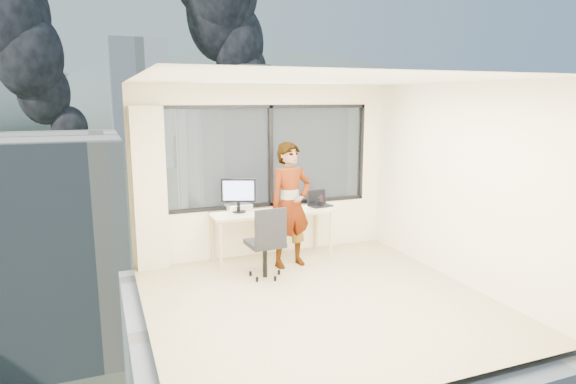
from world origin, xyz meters
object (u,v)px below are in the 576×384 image
game_console (238,207)px  handbag (316,198)px  laptop (320,199)px  chair (265,241)px  person (290,205)px  desk (272,235)px  monitor (239,195)px

game_console → handbag: (1.24, -0.08, 0.05)m
game_console → laptop: laptop is taller
chair → person: person is taller
desk → chair: (-0.35, -0.69, 0.13)m
game_console → handbag: bearing=-15.9°
desk → monitor: size_ratio=3.56×
person → chair: bearing=-156.9°
desk → handbag: (0.80, 0.18, 0.47)m
game_console → laptop: (1.24, -0.25, 0.07)m
person → laptop: (0.65, 0.38, -0.04)m
chair → handbag: (1.15, 0.87, 0.34)m
desk → game_console: size_ratio=5.30×
person → handbag: person is taller
chair → game_console: size_ratio=2.98×
desk → person: 0.66m
monitor → game_console: 0.28m
person → game_console: (-0.59, 0.63, -0.11)m
chair → monitor: (-0.14, 0.77, 0.50)m
desk → game_console: 0.66m
handbag → monitor: bearing=179.5°
laptop → monitor: bearing=168.2°
person → laptop: person is taller
person → game_console: 0.87m
monitor → laptop: size_ratio=1.41×
laptop → handbag: (0.00, 0.17, -0.01)m
desk → monitor: monitor is taller
chair → game_console: (-0.09, 0.95, 0.28)m
chair → laptop: 1.39m
desk → game_console: game_console is taller
desk → monitor: bearing=170.3°
chair → game_console: chair is taller
handbag → chair: bearing=-147.6°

